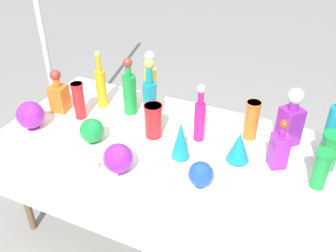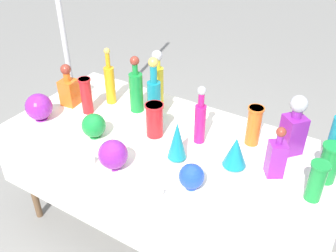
{
  "view_description": "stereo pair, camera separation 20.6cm",
  "coord_description": "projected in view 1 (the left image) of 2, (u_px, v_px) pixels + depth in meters",
  "views": [
    {
      "loc": [
        0.72,
        -1.55,
        2.01
      ],
      "look_at": [
        0.0,
        0.0,
        0.86
      ],
      "focal_mm": 40.0,
      "sensor_mm": 36.0,
      "label": 1
    },
    {
      "loc": [
        0.9,
        -1.46,
        2.01
      ],
      "look_at": [
        0.0,
        0.0,
        0.86
      ],
      "focal_mm": 40.0,
      "sensor_mm": 36.0,
      "label": 2
    }
  ],
  "objects": [
    {
      "name": "round_bowl_0",
      "position": [
        31.0,
        115.0,
        2.18
      ],
      "size": [
        0.16,
        0.16,
        0.17
      ],
      "color": "purple",
      "rests_on": "display_table"
    },
    {
      "name": "slender_vase_2",
      "position": [
        252.0,
        119.0,
        2.08
      ],
      "size": [
        0.09,
        0.09,
        0.23
      ],
      "color": "orange",
      "rests_on": "display_table"
    },
    {
      "name": "slender_vase_1",
      "position": [
        321.0,
        168.0,
        1.75
      ],
      "size": [
        0.09,
        0.09,
        0.2
      ],
      "color": "#198C38",
      "rests_on": "display_table"
    },
    {
      "name": "round_bowl_3",
      "position": [
        92.0,
        131.0,
        2.07
      ],
      "size": [
        0.14,
        0.14,
        0.15
      ],
      "color": "#198C38",
      "rests_on": "display_table"
    },
    {
      "name": "tall_bottle_0",
      "position": [
        130.0,
        91.0,
        2.29
      ],
      "size": [
        0.08,
        0.08,
        0.37
      ],
      "color": "#198C38",
      "rests_on": "display_table"
    },
    {
      "name": "ground_plane",
      "position": [
        168.0,
        231.0,
        2.54
      ],
      "size": [
        40.0,
        40.0,
        0.0
      ],
      "primitive_type": "plane",
      "color": "gray"
    },
    {
      "name": "round_bowl_1",
      "position": [
        118.0,
        158.0,
        1.85
      ],
      "size": [
        0.15,
        0.15,
        0.16
      ],
      "color": "purple",
      "rests_on": "display_table"
    },
    {
      "name": "slender_vase_3",
      "position": [
        329.0,
        150.0,
        1.86
      ],
      "size": [
        0.1,
        0.1,
        0.21
      ],
      "color": "#198C38",
      "rests_on": "display_table"
    },
    {
      "name": "canopy_pole",
      "position": [
        42.0,
        31.0,
        2.79
      ],
      "size": [
        0.18,
        0.18,
        2.61
      ],
      "color": "silver",
      "rests_on": "ground"
    },
    {
      "name": "slender_vase_4",
      "position": [
        153.0,
        120.0,
        2.1
      ],
      "size": [
        0.11,
        0.11,
        0.2
      ],
      "color": "red",
      "rests_on": "display_table"
    },
    {
      "name": "round_bowl_2",
      "position": [
        201.0,
        174.0,
        1.77
      ],
      "size": [
        0.12,
        0.12,
        0.13
      ],
      "color": "blue",
      "rests_on": "display_table"
    },
    {
      "name": "price_tag_left",
      "position": [
        170.0,
        191.0,
        1.75
      ],
      "size": [
        0.05,
        0.03,
        0.04
      ],
      "primitive_type": "cube",
      "rotation": [
        -0.21,
        0.0,
        -0.28
      ],
      "color": "white",
      "rests_on": "display_table"
    },
    {
      "name": "square_decanter_2",
      "position": [
        279.0,
        148.0,
        1.87
      ],
      "size": [
        0.11,
        0.11,
        0.28
      ],
      "color": "purple",
      "rests_on": "display_table"
    },
    {
      "name": "tall_bottle_1",
      "position": [
        332.0,
        129.0,
        1.93
      ],
      "size": [
        0.08,
        0.08,
        0.39
      ],
      "color": "teal",
      "rests_on": "display_table"
    },
    {
      "name": "price_tag_center",
      "position": [
        113.0,
        171.0,
        1.87
      ],
      "size": [
        0.06,
        0.02,
        0.04
      ],
      "primitive_type": "cube",
      "rotation": [
        -0.21,
        0.0,
        0.09
      ],
      "color": "white",
      "rests_on": "display_table"
    },
    {
      "name": "tall_bottle_4",
      "position": [
        200.0,
        117.0,
        2.05
      ],
      "size": [
        0.06,
        0.06,
        0.35
      ],
      "color": "#C61972",
      "rests_on": "display_table"
    },
    {
      "name": "tall_bottle_3",
      "position": [
        150.0,
        97.0,
        2.18
      ],
      "size": [
        0.08,
        0.08,
        0.42
      ],
      "color": "teal",
      "rests_on": "display_table"
    },
    {
      "name": "display_table",
      "position": [
        165.0,
        154.0,
        2.12
      ],
      "size": [
        1.9,
        0.92,
        0.76
      ],
      "color": "white",
      "rests_on": "ground"
    },
    {
      "name": "fluted_vase_0",
      "position": [
        181.0,
        140.0,
        1.93
      ],
      "size": [
        0.1,
        0.1,
        0.22
      ],
      "color": "teal",
      "rests_on": "display_table"
    },
    {
      "name": "tall_bottle_5",
      "position": [
        101.0,
        86.0,
        2.36
      ],
      "size": [
        0.07,
        0.07,
        0.38
      ],
      "color": "orange",
      "rests_on": "display_table"
    },
    {
      "name": "square_decanter_1",
      "position": [
        291.0,
        119.0,
        2.02
      ],
      "size": [
        0.15,
        0.15,
        0.34
      ],
      "color": "purple",
      "rests_on": "display_table"
    },
    {
      "name": "square_decanter_0",
      "position": [
        59.0,
        94.0,
        2.33
      ],
      "size": [
        0.11,
        0.11,
        0.28
      ],
      "color": "orange",
      "rests_on": "display_table"
    },
    {
      "name": "tall_bottle_2",
      "position": [
        150.0,
        84.0,
        2.31
      ],
      "size": [
        0.08,
        0.08,
        0.39
      ],
      "color": "yellow",
      "rests_on": "display_table"
    },
    {
      "name": "fluted_vase_1",
      "position": [
        239.0,
        147.0,
        1.92
      ],
      "size": [
        0.12,
        0.12,
        0.17
      ],
      "color": "teal",
      "rests_on": "display_table"
    },
    {
      "name": "price_tag_right",
      "position": [
        94.0,
        165.0,
        1.9
      ],
      "size": [
        0.05,
        0.02,
        0.05
      ],
      "primitive_type": "cube",
      "rotation": [
        -0.21,
        0.0,
        0.1
      ],
      "color": "white",
      "rests_on": "display_table"
    },
    {
      "name": "slender_vase_0",
      "position": [
        79.0,
        100.0,
        2.26
      ],
      "size": [
        0.08,
        0.08,
        0.23
      ],
      "color": "red",
      "rests_on": "display_table"
    }
  ]
}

